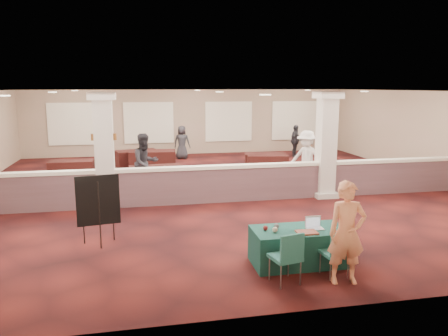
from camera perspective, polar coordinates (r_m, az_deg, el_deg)
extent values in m
plane|color=#4C1513|center=(14.39, -0.57, -2.87)|extent=(16.00, 16.00, 0.00)
cube|color=gray|center=(21.97, -4.54, 6.00)|extent=(16.00, 0.04, 3.20)
cube|color=gray|center=(6.56, 12.77, -5.17)|extent=(16.00, 0.04, 3.20)
cube|color=gray|center=(17.46, 26.21, 3.76)|extent=(0.04, 16.00, 3.20)
cube|color=white|center=(13.99, -0.60, 9.98)|extent=(16.00, 16.00, 0.02)
cube|color=brown|center=(12.84, 0.69, -2.23)|extent=(15.60, 0.20, 1.00)
cube|color=silver|center=(12.73, 0.69, 0.19)|extent=(15.60, 0.28, 0.10)
cube|color=beige|center=(12.40, -15.34, 2.10)|extent=(0.50, 0.50, 3.20)
cube|color=beige|center=(12.70, -15.00, -4.69)|extent=(0.70, 0.70, 0.16)
cube|color=beige|center=(12.27, -15.68, 9.04)|extent=(0.72, 0.72, 0.20)
cube|color=beige|center=(13.59, 13.18, 2.92)|extent=(0.50, 0.50, 3.20)
cube|color=beige|center=(13.87, 12.91, -3.32)|extent=(0.70, 0.70, 0.16)
cube|color=beige|center=(13.48, 13.45, 9.25)|extent=(0.72, 0.72, 0.20)
cylinder|color=brown|center=(12.37, -16.72, 3.88)|extent=(0.12, 0.12, 0.18)
cylinder|color=white|center=(12.37, -16.72, 3.88)|extent=(0.09, 0.09, 0.10)
cylinder|color=brown|center=(12.33, -14.13, 3.99)|extent=(0.12, 0.12, 0.18)
cylinder|color=white|center=(12.33, -14.13, 3.99)|extent=(0.09, 0.09, 0.10)
cube|color=#0F3837|center=(8.59, 9.79, -10.05)|extent=(1.80, 0.91, 0.69)
cube|color=#21625E|center=(8.18, 14.22, -10.75)|extent=(0.47, 0.47, 0.06)
cube|color=#21625E|center=(7.95, 15.04, -9.65)|extent=(0.41, 0.09, 0.41)
cylinder|color=gray|center=(8.04, 13.71, -12.84)|extent=(0.02, 0.02, 0.39)
cylinder|color=gray|center=(8.22, 15.88, -12.42)|extent=(0.02, 0.02, 0.39)
cylinder|color=gray|center=(8.32, 12.44, -11.96)|extent=(0.02, 0.02, 0.39)
cylinder|color=gray|center=(8.49, 14.56, -11.58)|extent=(0.02, 0.02, 0.39)
cube|color=#21625E|center=(7.73, 7.98, -11.48)|extent=(0.56, 0.56, 0.06)
cube|color=#21625E|center=(7.47, 8.91, -10.22)|extent=(0.45, 0.15, 0.45)
cylinder|color=gray|center=(7.58, 7.44, -13.94)|extent=(0.03, 0.03, 0.43)
cylinder|color=gray|center=(7.78, 9.95, -13.37)|extent=(0.03, 0.03, 0.43)
cylinder|color=gray|center=(7.89, 5.95, -12.91)|extent=(0.03, 0.03, 0.43)
cylinder|color=gray|center=(8.07, 8.40, -12.40)|extent=(0.03, 0.03, 0.43)
cube|color=black|center=(9.61, -16.14, -4.07)|extent=(0.89, 0.18, 1.08)
cylinder|color=black|center=(9.85, -17.98, -5.43)|extent=(0.03, 0.03, 1.44)
cylinder|color=black|center=(9.89, -14.33, -5.18)|extent=(0.03, 0.03, 1.44)
cylinder|color=black|center=(9.46, -15.95, -5.98)|extent=(0.03, 0.03, 1.44)
imported|color=#FF946E|center=(7.80, 15.75, -8.16)|extent=(0.70, 0.51, 1.79)
cube|color=black|center=(17.18, -19.27, -0.14)|extent=(1.61, 0.83, 0.65)
cube|color=black|center=(14.85, -8.76, -1.14)|extent=(1.87, 1.09, 0.72)
cube|color=black|center=(17.65, 5.65, 0.68)|extent=(1.72, 1.06, 0.65)
cube|color=black|center=(18.90, -11.30, 1.25)|extent=(1.86, 1.25, 0.69)
cube|color=black|center=(18.19, -9.29, 1.06)|extent=(1.94, 1.09, 0.76)
cube|color=black|center=(17.96, 5.34, 0.87)|extent=(1.76, 1.15, 0.66)
imported|color=black|center=(14.15, -10.25, 0.64)|extent=(1.04, 0.88, 1.89)
imported|color=silver|center=(15.05, 10.72, 1.22)|extent=(1.24, 1.26, 1.89)
imported|color=black|center=(21.22, 9.28, 3.49)|extent=(0.94, 0.96, 1.55)
imported|color=black|center=(20.51, -5.51, 3.36)|extent=(0.87, 0.65, 1.57)
cube|color=silver|center=(8.53, 11.77, -7.75)|extent=(0.31, 0.22, 0.02)
cube|color=silver|center=(8.59, 11.52, -6.82)|extent=(0.31, 0.01, 0.21)
cube|color=#ACBBCF|center=(8.59, 11.54, -6.92)|extent=(0.28, 0.01, 0.18)
cube|color=#AA381B|center=(8.28, 10.76, -8.25)|extent=(0.38, 0.29, 0.03)
sphere|color=#BFAE9E|center=(8.21, 6.68, -8.02)|extent=(0.10, 0.10, 0.10)
sphere|color=#5C121F|center=(8.30, 5.44, -7.82)|extent=(0.09, 0.09, 0.09)
sphere|color=#55555A|center=(8.42, 6.87, -7.55)|extent=(0.10, 0.10, 0.10)
cube|color=#B11F12|center=(8.48, 14.43, -8.01)|extent=(0.11, 0.03, 0.01)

